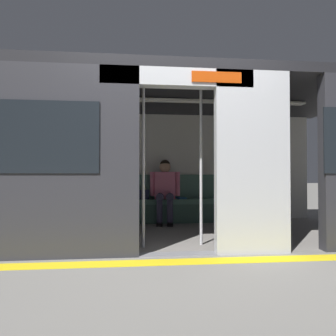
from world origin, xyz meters
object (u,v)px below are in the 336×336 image
handbag (142,194)px  book (181,198)px  person_seated (165,187)px  train_car (163,136)px  grab_pole_door (143,163)px  grab_pole_far (201,164)px  bench_seat (160,204)px

handbag → book: bearing=179.1°
handbag → person_seated: bearing=167.4°
train_car → grab_pole_door: train_car is taller
person_seated → grab_pole_far: (-0.27, 1.91, 0.36)m
grab_pole_door → grab_pole_far: size_ratio=1.00×
train_car → grab_pole_door: 1.05m
person_seated → grab_pole_door: 2.07m
book → person_seated: bearing=1.4°
handbag → grab_pole_door: grab_pole_door is taller
book → grab_pole_door: size_ratio=0.11×
train_car → handbag: 1.54m
grab_pole_far → person_seated: bearing=-82.0°
train_car → person_seated: train_car is taller
train_car → book: 1.61m
person_seated → grab_pole_door: grab_pole_door is taller
person_seated → handbag: (0.42, -0.09, -0.14)m
train_car → bench_seat: 1.61m
grab_pole_far → book: bearing=-91.2°
train_car → person_seated: bearing=-97.4°
train_car → handbag: train_car is taller
handbag → grab_pole_door: size_ratio=0.13×
grab_pole_door → person_seated: bearing=-103.0°
train_car → handbag: size_ratio=24.62×
bench_seat → grab_pole_far: bearing=100.5°
book → grab_pole_far: 2.07m
person_seated → book: size_ratio=5.29×
handbag → book: handbag is taller
handbag → bench_seat: bearing=172.8°
grab_pole_door → train_car: bearing=-109.5°
book → train_car: bearing=55.5°
bench_seat → person_seated: person_seated is taller
bench_seat → book: size_ratio=12.18×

